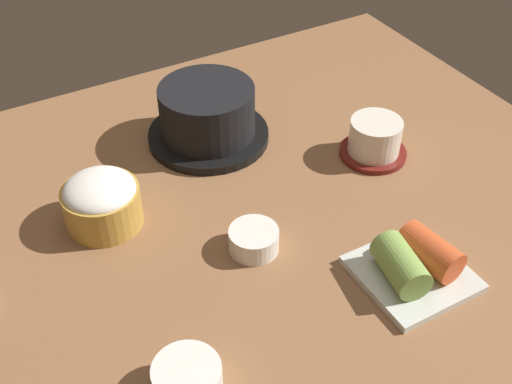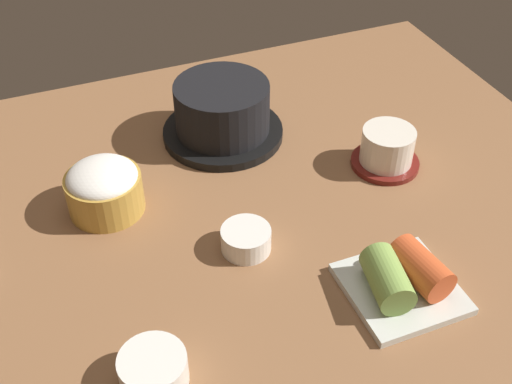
{
  "view_description": "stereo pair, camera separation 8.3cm",
  "coord_description": "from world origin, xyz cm",
  "px_view_note": "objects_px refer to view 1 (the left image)",
  "views": [
    {
      "loc": [
        -29.19,
        -57.36,
        59.22
      ],
      "look_at": [
        2.0,
        -2.0,
        5.0
      ],
      "focal_mm": 45.81,
      "sensor_mm": 36.0,
      "label": 1
    },
    {
      "loc": [
        -21.66,
        -60.97,
        59.22
      ],
      "look_at": [
        2.0,
        -2.0,
        5.0
      ],
      "focal_mm": 45.81,
      "sensor_mm": 36.0,
      "label": 2
    }
  ],
  "objects_px": {
    "rice_bowl": "(101,201)",
    "kimchi_plate": "(414,264)",
    "side_bowl_near": "(187,379)",
    "stone_pot": "(207,115)",
    "tea_cup_with_saucer": "(377,141)",
    "banchan_cup_center": "(254,239)"
  },
  "relations": [
    {
      "from": "tea_cup_with_saucer",
      "to": "banchan_cup_center",
      "type": "xyz_separation_m",
      "value": [
        -0.24,
        -0.08,
        -0.01
      ]
    },
    {
      "from": "banchan_cup_center",
      "to": "kimchi_plate",
      "type": "relative_size",
      "value": 0.5
    },
    {
      "from": "side_bowl_near",
      "to": "tea_cup_with_saucer",
      "type": "bearing_deg",
      "value": 28.71
    },
    {
      "from": "stone_pot",
      "to": "banchan_cup_center",
      "type": "height_order",
      "value": "stone_pot"
    },
    {
      "from": "stone_pot",
      "to": "tea_cup_with_saucer",
      "type": "height_order",
      "value": "stone_pot"
    },
    {
      "from": "tea_cup_with_saucer",
      "to": "kimchi_plate",
      "type": "xyz_separation_m",
      "value": [
        -0.1,
        -0.21,
        -0.01
      ]
    },
    {
      "from": "stone_pot",
      "to": "rice_bowl",
      "type": "bearing_deg",
      "value": -153.48
    },
    {
      "from": "tea_cup_with_saucer",
      "to": "kimchi_plate",
      "type": "relative_size",
      "value": 0.79
    },
    {
      "from": "banchan_cup_center",
      "to": "side_bowl_near",
      "type": "relative_size",
      "value": 0.89
    },
    {
      "from": "stone_pot",
      "to": "rice_bowl",
      "type": "relative_size",
      "value": 1.82
    },
    {
      "from": "rice_bowl",
      "to": "banchan_cup_center",
      "type": "bearing_deg",
      "value": -43.72
    },
    {
      "from": "rice_bowl",
      "to": "kimchi_plate",
      "type": "distance_m",
      "value": 0.39
    },
    {
      "from": "tea_cup_with_saucer",
      "to": "kimchi_plate",
      "type": "distance_m",
      "value": 0.23
    },
    {
      "from": "rice_bowl",
      "to": "tea_cup_with_saucer",
      "type": "height_order",
      "value": "rice_bowl"
    },
    {
      "from": "stone_pot",
      "to": "side_bowl_near",
      "type": "distance_m",
      "value": 0.43
    },
    {
      "from": "banchan_cup_center",
      "to": "side_bowl_near",
      "type": "distance_m",
      "value": 0.21
    },
    {
      "from": "rice_bowl",
      "to": "banchan_cup_center",
      "type": "height_order",
      "value": "rice_bowl"
    },
    {
      "from": "kimchi_plate",
      "to": "side_bowl_near",
      "type": "bearing_deg",
      "value": -178.23
    },
    {
      "from": "tea_cup_with_saucer",
      "to": "banchan_cup_center",
      "type": "bearing_deg",
      "value": -162.45
    },
    {
      "from": "banchan_cup_center",
      "to": "stone_pot",
      "type": "bearing_deg",
      "value": 77.07
    },
    {
      "from": "stone_pot",
      "to": "rice_bowl",
      "type": "distance_m",
      "value": 0.22
    },
    {
      "from": "stone_pot",
      "to": "kimchi_plate",
      "type": "height_order",
      "value": "stone_pot"
    }
  ]
}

